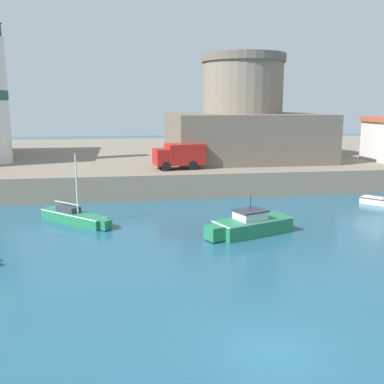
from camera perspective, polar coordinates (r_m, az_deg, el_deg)
name	(u,v)px	position (r m, az deg, el deg)	size (l,w,h in m)	color
ground_plane	(274,350)	(15.26, 10.38, -19.13)	(200.00, 200.00, 0.00)	#235670
quay_seawall	(159,158)	(55.86, -4.20, 4.27)	(120.00, 40.00, 2.05)	gray
sailboat_green_0	(75,217)	(30.25, -14.67, -3.04)	(4.81, 4.75, 4.57)	#237A4C
motorboat_green_5	(250,225)	(26.96, 7.42, -4.15)	(5.67, 3.47, 2.40)	#237A4C
fortress	(242,124)	(47.79, 6.38, 8.58)	(14.92, 14.92, 10.56)	#685E4F
truck_on_quay	(179,155)	(39.26, -1.64, 4.71)	(4.57, 2.73, 2.20)	#AD1E19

